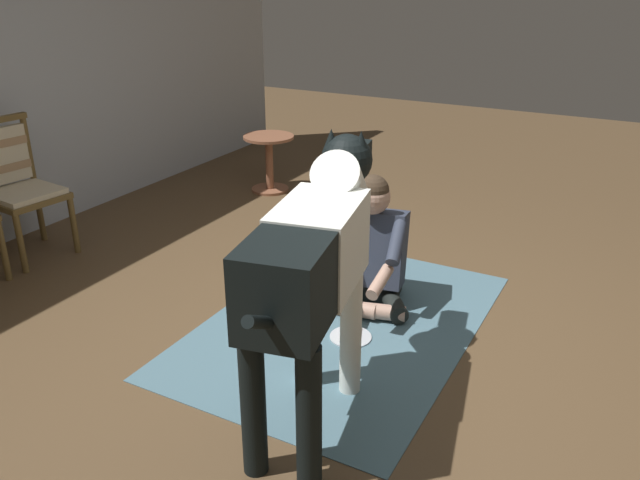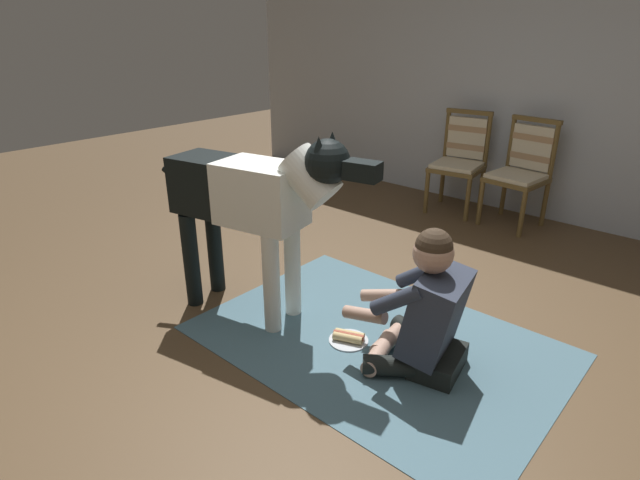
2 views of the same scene
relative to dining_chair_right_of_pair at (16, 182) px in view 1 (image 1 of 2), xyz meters
The scene contains 7 objects.
ground_plane 2.76m from the dining_chair_right_of_pair, 89.63° to the right, with size 13.57×13.57×0.00m, color brown.
area_rug 2.55m from the dining_chair_right_of_pair, 86.01° to the right, with size 2.08×1.45×0.01m, color slate.
dining_chair_right_of_pair is the anchor object (origin of this frame).
person_sitting_on_floor 2.57m from the dining_chair_right_of_pair, 78.83° to the right, with size 0.70×0.57×0.82m.
large_dog 2.81m from the dining_chair_right_of_pair, 102.44° to the right, with size 1.53×0.49×1.23m.
hot_dog_on_plate 2.65m from the dining_chair_right_of_pair, 88.91° to the right, with size 0.24×0.24×0.06m.
round_side_table 2.21m from the dining_chair_right_of_pair, 21.42° to the right, with size 0.46×0.46×0.52m.
Camera 1 is at (-2.81, -1.23, 1.94)m, focal length 36.17 mm.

